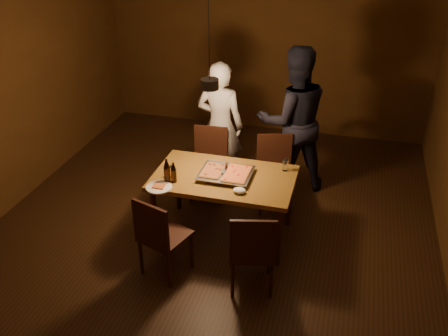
% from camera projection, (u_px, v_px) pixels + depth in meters
% --- Properties ---
extents(room_shell, '(6.00, 6.00, 6.00)m').
position_uv_depth(room_shell, '(210.00, 117.00, 5.06)').
color(room_shell, '#351C0E').
rests_on(room_shell, ground).
extents(dining_table, '(1.50, 0.90, 0.75)m').
position_uv_depth(dining_table, '(224.00, 182.00, 5.35)').
color(dining_table, olive).
rests_on(dining_table, floor).
extents(chair_far_left, '(0.45, 0.45, 0.49)m').
position_uv_depth(chair_far_left, '(209.00, 156.00, 6.19)').
color(chair_far_left, '#38190F').
rests_on(chair_far_left, floor).
extents(chair_far_right, '(0.52, 0.52, 0.49)m').
position_uv_depth(chair_far_right, '(275.00, 165.00, 5.98)').
color(chair_far_right, '#38190F').
rests_on(chair_far_right, floor).
extents(chair_near_left, '(0.53, 0.53, 0.49)m').
position_uv_depth(chair_near_left, '(159.00, 231.00, 4.80)').
color(chair_near_left, '#38190F').
rests_on(chair_near_left, floor).
extents(chair_near_right, '(0.51, 0.51, 0.49)m').
position_uv_depth(chair_near_right, '(252.00, 246.00, 4.60)').
color(chair_near_right, '#38190F').
rests_on(chair_near_right, floor).
extents(pizza_tray, '(0.57, 0.48, 0.05)m').
position_uv_depth(pizza_tray, '(226.00, 174.00, 5.30)').
color(pizza_tray, silver).
rests_on(pizza_tray, dining_table).
extents(pizza_meat, '(0.22, 0.34, 0.02)m').
position_uv_depth(pizza_meat, '(213.00, 171.00, 5.30)').
color(pizza_meat, maroon).
rests_on(pizza_meat, pizza_tray).
extents(pizza_cheese, '(0.26, 0.40, 0.02)m').
position_uv_depth(pizza_cheese, '(237.00, 174.00, 5.24)').
color(pizza_cheese, gold).
rests_on(pizza_cheese, pizza_tray).
extents(spatula, '(0.13, 0.25, 0.04)m').
position_uv_depth(spatula, '(225.00, 171.00, 5.29)').
color(spatula, silver).
rests_on(spatula, pizza_tray).
extents(beer_bottle_a, '(0.07, 0.07, 0.26)m').
position_uv_depth(beer_bottle_a, '(167.00, 171.00, 5.15)').
color(beer_bottle_a, black).
rests_on(beer_bottle_a, dining_table).
extents(beer_bottle_b, '(0.06, 0.06, 0.22)m').
position_uv_depth(beer_bottle_b, '(174.00, 172.00, 5.16)').
color(beer_bottle_b, black).
rests_on(beer_bottle_b, dining_table).
extents(water_glass_left, '(0.08, 0.08, 0.12)m').
position_uv_depth(water_glass_left, '(172.00, 172.00, 5.28)').
color(water_glass_left, silver).
rests_on(water_glass_left, dining_table).
extents(water_glass_right, '(0.06, 0.06, 0.13)m').
position_uv_depth(water_glass_right, '(285.00, 165.00, 5.39)').
color(water_glass_right, silver).
rests_on(water_glass_right, dining_table).
extents(plate_slice, '(0.27, 0.27, 0.03)m').
position_uv_depth(plate_slice, '(159.00, 187.00, 5.09)').
color(plate_slice, white).
rests_on(plate_slice, dining_table).
extents(napkin, '(0.13, 0.10, 0.06)m').
position_uv_depth(napkin, '(239.00, 191.00, 5.00)').
color(napkin, white).
rests_on(napkin, dining_table).
extents(diner_white, '(0.63, 0.43, 1.65)m').
position_uv_depth(diner_white, '(220.00, 125.00, 6.30)').
color(diner_white, silver).
rests_on(diner_white, floor).
extents(diner_dark, '(1.12, 1.02, 1.87)m').
position_uv_depth(diner_dark, '(293.00, 120.00, 6.16)').
color(diner_dark, black).
rests_on(diner_dark, floor).
extents(pendant_lamp, '(0.18, 0.18, 1.10)m').
position_uv_depth(pendant_lamp, '(210.00, 83.00, 4.89)').
color(pendant_lamp, black).
rests_on(pendant_lamp, ceiling).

